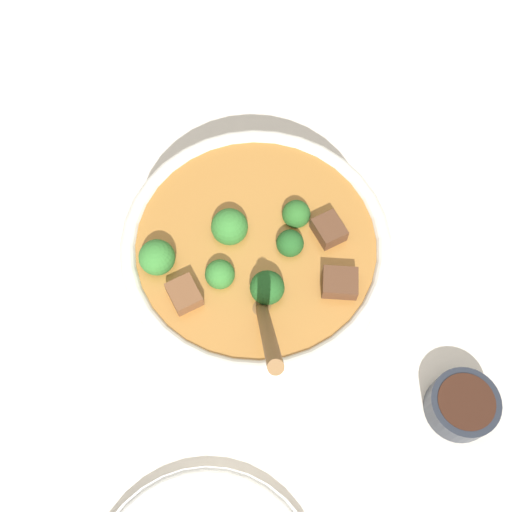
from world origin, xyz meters
The scene contains 3 objects.
ground_plane centered at (0.00, 0.00, 0.00)m, with size 4.00×4.00×0.00m, color silver.
stew_bowl centered at (0.00, 0.00, 0.06)m, with size 0.27×0.27×0.25m.
condiment_bowl centered at (0.04, -0.25, 0.02)m, with size 0.07×0.07×0.03m.
Camera 1 is at (-0.20, -0.19, 0.68)m, focal length 45.00 mm.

